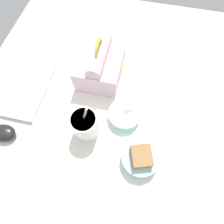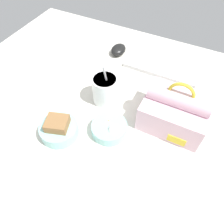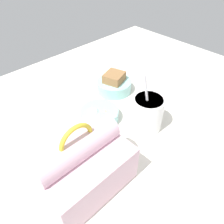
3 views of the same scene
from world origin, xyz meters
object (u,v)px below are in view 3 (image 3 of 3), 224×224
object	(u,v)px
bento_bowl_sandwich	(114,84)
bento_bowl_snacks	(100,115)
keyboard	(209,223)
soup_cup	(147,113)
lunch_bag	(80,164)

from	to	relation	value
bento_bowl_sandwich	bento_bowl_snacks	distance (cm)	16.50
keyboard	soup_cup	world-z (taller)	soup_cup
lunch_bag	keyboard	bearing A→B (deg)	114.23
soup_cup	bento_bowl_sandwich	world-z (taller)	soup_cup
soup_cup	bento_bowl_sandwich	size ratio (longest dim) A/B	1.40
soup_cup	bento_bowl_sandwich	distance (cm)	21.49
lunch_bag	soup_cup	size ratio (longest dim) A/B	1.17
soup_cup	bento_bowl_sandwich	bearing A→B (deg)	-107.40
keyboard	bento_bowl_snacks	distance (cm)	40.36
lunch_bag	bento_bowl_snacks	bearing A→B (deg)	-142.76
lunch_bag	soup_cup	world-z (taller)	lunch_bag
soup_cup	bento_bowl_snacks	world-z (taller)	soup_cup
bento_bowl_snacks	soup_cup	bearing A→B (deg)	123.13
keyboard	bento_bowl_snacks	size ratio (longest dim) A/B	2.62
keyboard	lunch_bag	size ratio (longest dim) A/B	1.51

